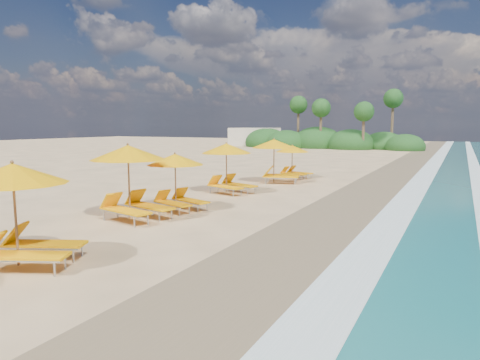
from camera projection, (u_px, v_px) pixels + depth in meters
name	position (u px, v px, depth m)	size (l,w,h in m)	color
ground	(240.00, 211.00, 16.74)	(160.00, 160.00, 0.00)	#DBB481
wet_sand	(343.00, 221.00, 14.93)	(4.00, 160.00, 0.01)	#80694C
surf_foam	(428.00, 229.00, 13.70)	(4.00, 160.00, 0.01)	white
station_1	(23.00, 207.00, 10.06)	(3.28, 3.26, 2.50)	olive
station_2	(132.00, 177.00, 15.05)	(3.27, 3.14, 2.68)	olive
station_3	(178.00, 178.00, 16.70)	(2.86, 2.79, 2.25)	olive
station_4	(229.00, 165.00, 20.84)	(3.14, 3.06, 2.48)	olive
station_5	(277.00, 158.00, 24.64)	(3.22, 3.13, 2.56)	olive
station_6	(294.00, 159.00, 26.72)	(2.53, 2.42, 2.09)	olive
treeline	(324.00, 141.00, 61.28)	(25.80, 8.80, 9.74)	#163D14
beach_building	(255.00, 137.00, 68.88)	(7.00, 5.00, 2.80)	beige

